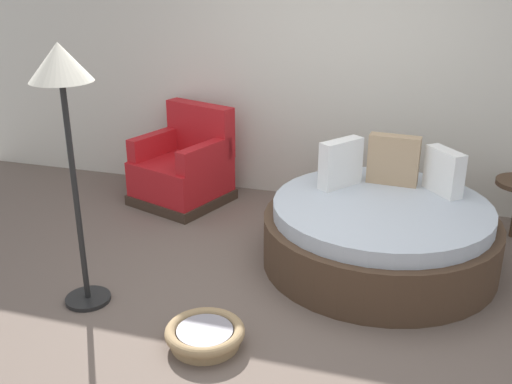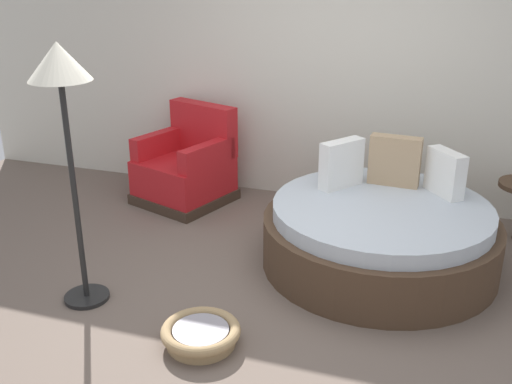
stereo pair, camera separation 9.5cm
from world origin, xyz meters
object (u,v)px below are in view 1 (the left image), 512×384
(round_daybed, at_px, (380,232))
(pet_basket, at_px, (205,335))
(red_armchair, at_px, (185,169))
(floor_lamp, at_px, (63,89))

(round_daybed, relative_size, pet_basket, 3.60)
(round_daybed, bearing_deg, red_armchair, 159.12)
(red_armchair, xyz_separation_m, pet_basket, (1.07, -2.18, -0.26))
(round_daybed, xyz_separation_m, floor_lamp, (-1.92, -1.18, 1.26))
(red_armchair, bearing_deg, pet_basket, -64.00)
(pet_basket, distance_m, floor_lamp, 1.78)
(round_daybed, bearing_deg, floor_lamp, -148.43)
(red_armchair, height_order, pet_basket, red_armchair)
(round_daybed, xyz_separation_m, red_armchair, (-2.00, 0.76, 0.06))
(red_armchair, bearing_deg, floor_lamp, -87.90)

